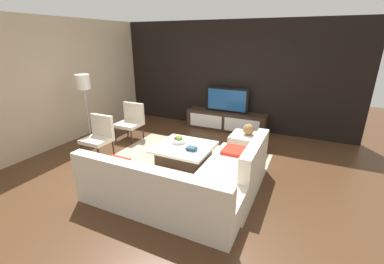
# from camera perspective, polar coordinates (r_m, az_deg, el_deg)

# --- Properties ---
(ground_plane) EXTENTS (14.00, 14.00, 0.00)m
(ground_plane) POSITION_cam_1_polar(r_m,az_deg,el_deg) (5.07, -1.21, -7.64)
(ground_plane) COLOR #4C301C
(feature_wall_back) EXTENTS (6.40, 0.12, 2.80)m
(feature_wall_back) POSITION_cam_1_polar(r_m,az_deg,el_deg) (7.07, 8.70, 12.07)
(feature_wall_back) COLOR black
(feature_wall_back) RESTS_ON ground
(side_wall_left) EXTENTS (0.12, 5.20, 2.80)m
(side_wall_left) POSITION_cam_1_polar(r_m,az_deg,el_deg) (6.77, -25.93, 9.97)
(side_wall_left) COLOR #C6B28E
(side_wall_left) RESTS_ON ground
(area_rug) EXTENTS (3.08, 2.48, 0.01)m
(area_rug) POSITION_cam_1_polar(r_m,az_deg,el_deg) (5.11, -2.22, -7.36)
(area_rug) COLOR tan
(area_rug) RESTS_ON ground
(media_console) EXTENTS (2.14, 0.49, 0.50)m
(media_console) POSITION_cam_1_polar(r_m,az_deg,el_deg) (7.04, 7.48, 2.48)
(media_console) COLOR #332319
(media_console) RESTS_ON ground
(television) EXTENTS (1.14, 0.06, 0.65)m
(television) POSITION_cam_1_polar(r_m,az_deg,el_deg) (6.89, 7.70, 7.04)
(television) COLOR black
(television) RESTS_ON media_console
(sectional_couch) EXTENTS (2.42, 2.26, 0.81)m
(sectional_couch) POSITION_cam_1_polar(r_m,az_deg,el_deg) (4.03, -0.56, -11.03)
(sectional_couch) COLOR beige
(sectional_couch) RESTS_ON ground
(coffee_table) EXTENTS (1.08, 1.03, 0.38)m
(coffee_table) POSITION_cam_1_polar(r_m,az_deg,el_deg) (5.10, -1.74, -4.94)
(coffee_table) COLOR #332319
(coffee_table) RESTS_ON ground
(accent_chair_near) EXTENTS (0.54, 0.50, 0.87)m
(accent_chair_near) POSITION_cam_1_polar(r_m,az_deg,el_deg) (5.67, -19.83, -0.36)
(accent_chair_near) COLOR #332319
(accent_chair_near) RESTS_ON ground
(floor_lamp) EXTENTS (0.30, 0.30, 1.62)m
(floor_lamp) POSITION_cam_1_polar(r_m,az_deg,el_deg) (6.21, -22.87, 9.20)
(floor_lamp) COLOR #A5A5AA
(floor_lamp) RESTS_ON ground
(ottoman) EXTENTS (0.70, 0.70, 0.40)m
(ottoman) POSITION_cam_1_polar(r_m,az_deg,el_deg) (5.75, 12.15, -2.44)
(ottoman) COLOR beige
(ottoman) RESTS_ON ground
(fruit_bowl) EXTENTS (0.28, 0.28, 0.14)m
(fruit_bowl) POSITION_cam_1_polar(r_m,az_deg,el_deg) (5.17, -3.01, -1.77)
(fruit_bowl) COLOR silver
(fruit_bowl) RESTS_ON coffee_table
(accent_chair_far) EXTENTS (0.57, 0.54, 0.87)m
(accent_chair_far) POSITION_cam_1_polar(r_m,az_deg,el_deg) (6.49, -13.34, 2.78)
(accent_chair_far) COLOR #332319
(accent_chair_far) RESTS_ON ground
(decorative_ball) EXTENTS (0.24, 0.24, 0.24)m
(decorative_ball) POSITION_cam_1_polar(r_m,az_deg,el_deg) (5.64, 12.39, 0.58)
(decorative_ball) COLOR #997247
(decorative_ball) RESTS_ON ottoman
(book_stack) EXTENTS (0.21, 0.15, 0.07)m
(book_stack) POSITION_cam_1_polar(r_m,az_deg,el_deg) (4.83, -0.11, -3.65)
(book_stack) COLOR #2D516B
(book_stack) RESTS_ON coffee_table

